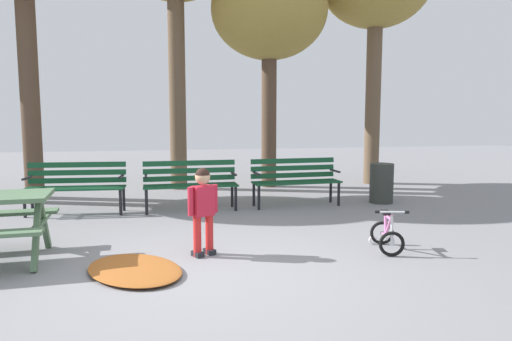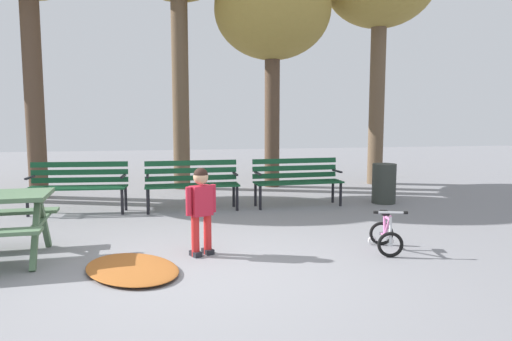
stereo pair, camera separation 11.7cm
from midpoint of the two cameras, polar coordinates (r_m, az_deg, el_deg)
The scene contains 9 objects.
ground at distance 5.06m, azimuth -7.03°, elevation -12.25°, with size 36.00×36.00×0.00m, color gray.
park_bench_far_left at distance 8.45m, azimuth -21.28°, elevation -1.44°, with size 1.63×0.57×0.85m.
park_bench_left at distance 8.24m, azimuth -8.33°, elevation -1.24°, with size 1.61×0.49×0.85m.
park_bench_right at distance 8.60m, azimuth 4.37°, elevation -0.86°, with size 1.62×0.54×0.85m.
child_standing at distance 5.53m, azimuth -7.03°, elevation -4.09°, with size 0.36×0.26×1.04m.
kids_bicycle at distance 5.98m, azimuth 14.98°, elevation -7.43°, with size 0.47×0.62×0.54m.
leaf_pile at distance 5.21m, azimuth -15.10°, elevation -11.45°, with size 1.25×0.87×0.07m, color #9E5623.
trash_bin at distance 9.16m, azimuth 14.58°, elevation -1.49°, with size 0.44×0.44×0.74m, color #2D332D.
tree_right at distance 11.07m, azimuth 1.30°, elevation 18.57°, with size 2.60×2.60×5.08m.
Camera 1 is at (-0.42, -4.76, 1.63)m, focal length 33.09 mm.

